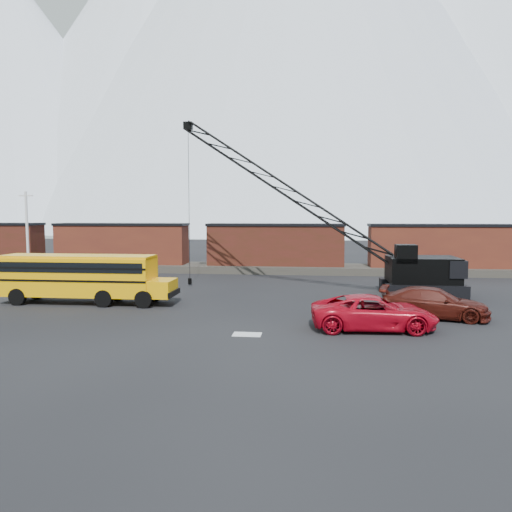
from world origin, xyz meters
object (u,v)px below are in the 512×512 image
Objects in this scene: maroon_suv at (434,303)px; crawler_crane at (293,194)px; red_pickup at (374,312)px; school_bus at (83,276)px.

maroon_suv is 14.15m from crawler_crane.
crawler_crane is (-4.63, 12.62, 6.47)m from red_pickup.
crawler_crane is (-8.37, 9.39, 6.49)m from maroon_suv.
crawler_crane reaches higher than school_bus.
school_bus is at bearing -151.81° from crawler_crane.
red_pickup is (18.09, -5.41, -0.91)m from school_bus.
school_bus is at bearing 97.84° from maroon_suv.
maroon_suv is at bearing -52.10° from red_pickup.
school_bus reaches higher than red_pickup.
red_pickup is at bearing 144.36° from maroon_suv.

